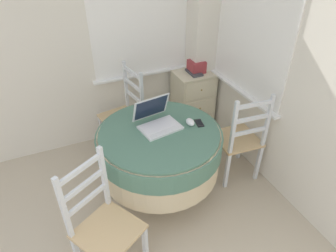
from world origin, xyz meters
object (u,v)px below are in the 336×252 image
round_dining_table (159,148)px  computer_mouse (190,122)px  book_on_cabinet (194,72)px  corner_cabinet (193,100)px  cell_phone (199,123)px  dining_chair_near_back_window (125,115)px  dining_chair_camera_near (103,226)px  laptop (157,120)px  dining_chair_near_right_window (240,139)px  storage_box (197,66)px

round_dining_table → computer_mouse: 0.36m
book_on_cabinet → corner_cabinet: bearing=57.4°
cell_phone → computer_mouse: bearing=167.6°
dining_chair_near_back_window → dining_chair_camera_near: same height
laptop → dining_chair_near_right_window: bearing=-11.0°
cell_phone → corner_cabinet: size_ratio=0.16×
dining_chair_near_back_window → book_on_cabinet: 0.95m
laptop → storage_box: laptop is taller
round_dining_table → dining_chair_near_back_window: (-0.07, 0.84, -0.11)m
round_dining_table → dining_chair_near_right_window: dining_chair_near_right_window is taller
round_dining_table → dining_chair_camera_near: dining_chair_camera_near is taller
computer_mouse → storage_box: size_ratio=0.58×
computer_mouse → book_on_cabinet: size_ratio=0.45×
dining_chair_near_right_window → storage_box: size_ratio=5.66×
computer_mouse → dining_chair_near_back_window: size_ratio=0.10×
round_dining_table → laptop: 0.25m
laptop → corner_cabinet: size_ratio=0.50×
corner_cabinet → book_on_cabinet: bearing=-122.6°
storage_box → dining_chair_camera_near: bearing=-136.3°
dining_chair_near_back_window → corner_cabinet: bearing=6.2°
dining_chair_near_right_window → computer_mouse: bearing=174.6°
computer_mouse → corner_cabinet: (0.55, 0.95, -0.41)m
dining_chair_near_right_window → dining_chair_camera_near: same height
dining_chair_camera_near → corner_cabinet: size_ratio=1.31×
dining_chair_near_right_window → cell_phone: bearing=175.9°
dining_chair_near_back_window → dining_chair_camera_near: (-0.58, -1.35, 0.00)m
corner_cabinet → storage_box: storage_box is taller
cell_phone → dining_chair_camera_near: bearing=-154.9°
dining_chair_near_back_window → round_dining_table: bearing=-85.1°
cell_phone → dining_chair_near_right_window: 0.55m
computer_mouse → book_on_cabinet: (0.53, 0.92, -0.01)m
round_dining_table → computer_mouse: computer_mouse is taller
laptop → cell_phone: 0.38m
laptop → computer_mouse: (0.27, -0.11, -0.03)m
dining_chair_near_back_window → dining_chair_near_right_window: (0.90, -0.90, 0.00)m
book_on_cabinet → dining_chair_camera_near: bearing=-136.1°
round_dining_table → corner_cabinet: bearing=48.1°
dining_chair_near_back_window → book_on_cabinet: (0.89, 0.07, 0.31)m
computer_mouse → dining_chair_near_right_window: size_ratio=0.10×
dining_chair_near_back_window → book_on_cabinet: dining_chair_near_back_window is taller
round_dining_table → dining_chair_near_right_window: size_ratio=1.09×
round_dining_table → corner_cabinet: corner_cabinet is taller
laptop → storage_box: (0.85, 0.84, 0.02)m
dining_chair_near_right_window → corner_cabinet: 1.00m
computer_mouse → round_dining_table: bearing=177.3°
cell_phone → dining_chair_near_right_window: size_ratio=0.12×
storage_box → corner_cabinet: bearing=-176.9°
round_dining_table → storage_box: bearing=47.2°
dining_chair_near_right_window → storage_box: dining_chair_near_right_window is taller
book_on_cabinet → dining_chair_near_back_window: bearing=-175.4°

